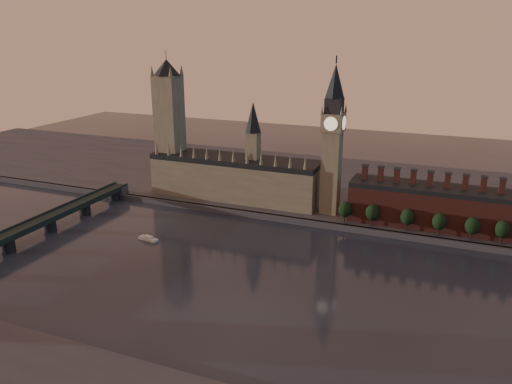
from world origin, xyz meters
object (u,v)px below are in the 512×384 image
Objects in this scene: big_ben at (333,139)px; westminster_bridge at (26,231)px; victoria_tower at (170,122)px; river_boat at (148,239)px.

westminster_bridge is at bearing -145.67° from big_ben.
victoria_tower reaches higher than river_boat.
victoria_tower is at bearing 177.80° from big_ben.
big_ben is 138.01m from river_boat.
big_ben is at bearing 34.33° from westminster_bridge.
river_boat is at bearing 24.00° from westminster_bridge.
victoria_tower reaches higher than big_ben.
river_boat is at bearing -68.66° from victoria_tower.
westminster_bridge is 75.78m from river_boat.
victoria_tower is 7.42× the size of river_boat.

